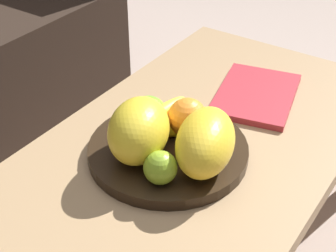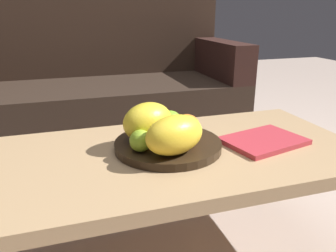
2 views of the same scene
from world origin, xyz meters
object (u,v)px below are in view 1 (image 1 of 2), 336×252
(apple_front, at_px, (149,113))
(apple_left, at_px, (160,168))
(melon_smaller_beside, at_px, (139,130))
(banana_bunch, at_px, (163,123))
(orange_front, at_px, (187,117))
(melon_large_front, at_px, (205,142))
(fruit_bowl, at_px, (168,151))
(coffee_table, at_px, (179,171))
(magazine, at_px, (256,95))

(apple_front, height_order, apple_left, apple_front)
(melon_smaller_beside, bearing_deg, banana_bunch, 0.02)
(melon_smaller_beside, distance_m, apple_left, 0.10)
(melon_smaller_beside, distance_m, orange_front, 0.12)
(melon_large_front, distance_m, banana_bunch, 0.13)
(fruit_bowl, bearing_deg, coffee_table, -59.88)
(fruit_bowl, xyz_separation_m, banana_bunch, (0.03, 0.03, 0.04))
(coffee_table, distance_m, fruit_bowl, 0.06)
(banana_bunch, bearing_deg, apple_front, 88.30)
(melon_large_front, relative_size, orange_front, 2.20)
(melon_large_front, xyz_separation_m, apple_left, (-0.09, 0.04, -0.02))
(banana_bunch, distance_m, magazine, 0.30)
(magazine, bearing_deg, coffee_table, 161.23)
(fruit_bowl, bearing_deg, orange_front, -9.47)
(coffee_table, xyz_separation_m, fruit_bowl, (-0.01, 0.02, 0.05))
(orange_front, distance_m, apple_left, 0.16)
(fruit_bowl, height_order, melon_large_front, melon_large_front)
(apple_left, xyz_separation_m, magazine, (0.41, -0.00, -0.05))
(melon_smaller_beside, bearing_deg, coffee_table, -38.05)
(coffee_table, bearing_deg, banana_bunch, 71.58)
(magazine, bearing_deg, melon_smaller_beside, 154.21)
(coffee_table, bearing_deg, magazine, -5.68)
(apple_front, distance_m, banana_bunch, 0.04)
(coffee_table, distance_m, orange_front, 0.12)
(fruit_bowl, xyz_separation_m, magazine, (0.31, -0.05, -0.00))
(melon_large_front, bearing_deg, apple_left, 153.47)
(melon_large_front, xyz_separation_m, magazine, (0.32, 0.04, -0.07))
(fruit_bowl, distance_m, melon_large_front, 0.12)
(fruit_bowl, relative_size, melon_smaller_beside, 1.99)
(apple_front, distance_m, apple_left, 0.18)
(melon_large_front, bearing_deg, coffee_table, 72.48)
(fruit_bowl, xyz_separation_m, orange_front, (0.06, -0.01, 0.05))
(coffee_table, height_order, orange_front, orange_front)
(melon_large_front, bearing_deg, apple_front, 75.73)
(coffee_table, relative_size, banana_bunch, 7.03)
(orange_front, height_order, apple_left, orange_front)
(melon_large_front, height_order, banana_bunch, melon_large_front)
(coffee_table, xyz_separation_m, orange_front, (0.05, 0.01, 0.11))
(fruit_bowl, xyz_separation_m, apple_front, (0.03, 0.07, 0.05))
(orange_front, bearing_deg, banana_bunch, 124.41)
(apple_front, relative_size, magazine, 0.30)
(apple_left, bearing_deg, banana_bunch, 32.25)
(fruit_bowl, bearing_deg, apple_left, -153.41)
(fruit_bowl, distance_m, orange_front, 0.08)
(apple_front, xyz_separation_m, banana_bunch, (-0.00, -0.04, -0.01))
(coffee_table, height_order, banana_bunch, banana_bunch)
(fruit_bowl, bearing_deg, melon_large_front, -96.42)
(melon_large_front, bearing_deg, orange_front, 50.55)
(coffee_table, xyz_separation_m, apple_front, (0.02, 0.09, 0.10))
(coffee_table, bearing_deg, apple_left, -165.74)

